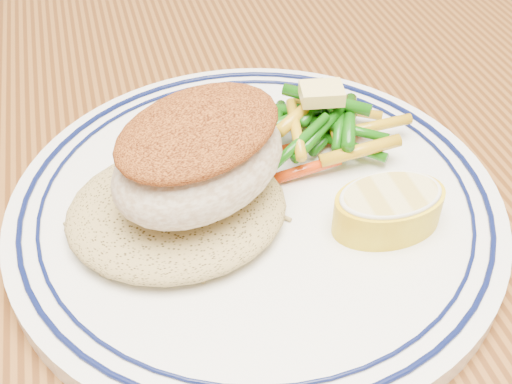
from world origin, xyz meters
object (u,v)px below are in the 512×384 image
object	(u,v)px
lemon_wedge	(388,207)
dining_table	(242,315)
plate	(256,206)
vegetable_pile	(319,123)
fish_fillet	(199,154)
rice_pilaf	(177,205)

from	to	relation	value
lemon_wedge	dining_table	bearing A→B (deg)	147.34
plate	lemon_wedge	world-z (taller)	lemon_wedge
dining_table	vegetable_pile	distance (m)	0.14
dining_table	lemon_wedge	distance (m)	0.15
dining_table	plate	world-z (taller)	plate
fish_fillet	vegetable_pile	bearing A→B (deg)	28.60
rice_pilaf	vegetable_pile	xyz separation A→B (m)	(0.10, 0.05, 0.00)
vegetable_pile	plate	bearing A→B (deg)	-141.41
rice_pilaf	fish_fillet	size ratio (longest dim) A/B	0.97
plate	lemon_wedge	distance (m)	0.08
rice_pilaf	lemon_wedge	xyz separation A→B (m)	(0.11, -0.03, 0.00)
rice_pilaf	fish_fillet	world-z (taller)	fish_fillet
vegetable_pile	lemon_wedge	distance (m)	0.08
dining_table	vegetable_pile	world-z (taller)	vegetable_pile
plate	vegetable_pile	world-z (taller)	vegetable_pile
rice_pilaf	fish_fillet	bearing A→B (deg)	5.13
rice_pilaf	dining_table	bearing A→B (deg)	15.99
rice_pilaf	lemon_wedge	distance (m)	0.11
plate	lemon_wedge	size ratio (longest dim) A/B	4.55
rice_pilaf	vegetable_pile	size ratio (longest dim) A/B	1.11
dining_table	lemon_wedge	world-z (taller)	lemon_wedge
dining_table	plate	xyz separation A→B (m)	(0.01, -0.01, 0.11)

